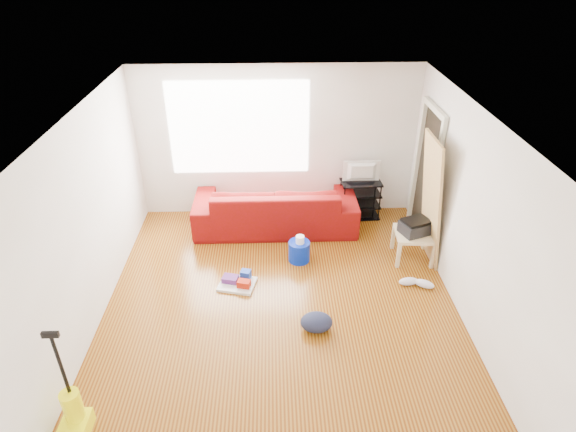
{
  "coord_description": "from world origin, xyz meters",
  "views": [
    {
      "loc": [
        -0.07,
        -4.78,
        4.15
      ],
      "look_at": [
        0.11,
        0.6,
        0.99
      ],
      "focal_mm": 30.0,
      "sensor_mm": 36.0,
      "label": 1
    }
  ],
  "objects_px": {
    "sofa": "(276,226)",
    "vacuum": "(74,414)",
    "side_table": "(414,237)",
    "backpack": "(316,329)",
    "cleaning_tray": "(238,282)",
    "bucket": "(299,260)",
    "tv_stand": "(360,199)"
  },
  "relations": [
    {
      "from": "cleaning_tray",
      "to": "vacuum",
      "type": "relative_size",
      "value": 0.45
    },
    {
      "from": "side_table",
      "to": "backpack",
      "type": "xyz_separation_m",
      "value": [
        -1.53,
        -1.45,
        -0.37
      ]
    },
    {
      "from": "cleaning_tray",
      "to": "sofa",
      "type": "bearing_deg",
      "value": 70.63
    },
    {
      "from": "tv_stand",
      "to": "cleaning_tray",
      "type": "xyz_separation_m",
      "value": [
        -1.94,
        -1.78,
        -0.28
      ]
    },
    {
      "from": "backpack",
      "to": "vacuum",
      "type": "distance_m",
      "value": 2.75
    },
    {
      "from": "tv_stand",
      "to": "side_table",
      "type": "distance_m",
      "value": 1.35
    },
    {
      "from": "sofa",
      "to": "vacuum",
      "type": "xyz_separation_m",
      "value": [
        -1.96,
        -3.69,
        0.23
      ]
    },
    {
      "from": "cleaning_tray",
      "to": "bucket",
      "type": "bearing_deg",
      "value": 32.67
    },
    {
      "from": "sofa",
      "to": "cleaning_tray",
      "type": "height_order",
      "value": "sofa"
    },
    {
      "from": "vacuum",
      "to": "tv_stand",
      "type": "bearing_deg",
      "value": 49.47
    },
    {
      "from": "side_table",
      "to": "backpack",
      "type": "bearing_deg",
      "value": -136.66
    },
    {
      "from": "sofa",
      "to": "bucket",
      "type": "relative_size",
      "value": 8.27
    },
    {
      "from": "vacuum",
      "to": "cleaning_tray",
      "type": "bearing_deg",
      "value": 56.66
    },
    {
      "from": "bucket",
      "to": "cleaning_tray",
      "type": "height_order",
      "value": "cleaning_tray"
    },
    {
      "from": "tv_stand",
      "to": "cleaning_tray",
      "type": "distance_m",
      "value": 2.65
    },
    {
      "from": "cleaning_tray",
      "to": "backpack",
      "type": "bearing_deg",
      "value": -41.78
    },
    {
      "from": "vacuum",
      "to": "backpack",
      "type": "bearing_deg",
      "value": 27.97
    },
    {
      "from": "tv_stand",
      "to": "bucket",
      "type": "xyz_separation_m",
      "value": [
        -1.08,
        -1.23,
        -0.34
      ]
    },
    {
      "from": "cleaning_tray",
      "to": "tv_stand",
      "type": "bearing_deg",
      "value": 42.55
    },
    {
      "from": "bucket",
      "to": "side_table",
      "type": "bearing_deg",
      "value": 0.21
    },
    {
      "from": "sofa",
      "to": "vacuum",
      "type": "distance_m",
      "value": 4.18
    },
    {
      "from": "tv_stand",
      "to": "side_table",
      "type": "relative_size",
      "value": 1.19
    },
    {
      "from": "sofa",
      "to": "side_table",
      "type": "bearing_deg",
      "value": 154.53
    },
    {
      "from": "tv_stand",
      "to": "backpack",
      "type": "height_order",
      "value": "tv_stand"
    },
    {
      "from": "vacuum",
      "to": "bucket",
      "type": "bearing_deg",
      "value": 49.9
    },
    {
      "from": "bucket",
      "to": "vacuum",
      "type": "height_order",
      "value": "vacuum"
    },
    {
      "from": "sofa",
      "to": "vacuum",
      "type": "bearing_deg",
      "value": 62.09
    },
    {
      "from": "sofa",
      "to": "backpack",
      "type": "xyz_separation_m",
      "value": [
        0.46,
        -2.4,
        0.0
      ]
    },
    {
      "from": "sofa",
      "to": "bucket",
      "type": "bearing_deg",
      "value": 109.07
    },
    {
      "from": "backpack",
      "to": "vacuum",
      "type": "xyz_separation_m",
      "value": [
        -2.42,
        -1.29,
        0.23
      ]
    },
    {
      "from": "sofa",
      "to": "backpack",
      "type": "relative_size",
      "value": 6.64
    },
    {
      "from": "side_table",
      "to": "backpack",
      "type": "distance_m",
      "value": 2.14
    }
  ]
}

